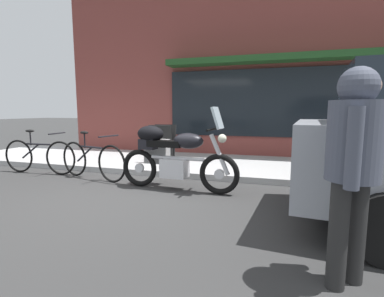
# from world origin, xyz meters

# --- Properties ---
(ground_plane) EXTENTS (80.00, 80.00, 0.00)m
(ground_plane) POSITION_xyz_m (0.00, 0.00, 0.00)
(ground_plane) COLOR #323232
(touring_motorcycle) EXTENTS (2.14, 0.74, 1.41)m
(touring_motorcycle) POSITION_xyz_m (0.62, 0.61, 0.61)
(touring_motorcycle) COLOR black
(touring_motorcycle) RESTS_ON ground_plane
(parked_bicycle) EXTENTS (1.75, 0.60, 0.95)m
(parked_bicycle) POSITION_xyz_m (-1.14, 0.84, 0.39)
(parked_bicycle) COLOR black
(parked_bicycle) RESTS_ON ground_plane
(pedestrian_walking) EXTENTS (0.45, 0.55, 1.66)m
(pedestrian_walking) POSITION_xyz_m (2.91, -1.57, 1.04)
(pedestrian_walking) COLOR #242424
(pedestrian_walking) RESTS_ON ground_plane
(sandwich_board_sign) EXTENTS (0.55, 0.41, 0.89)m
(sandwich_board_sign) POSITION_xyz_m (-0.26, 2.37, 0.57)
(sandwich_board_sign) COLOR black
(sandwich_board_sign) RESTS_ON sidewalk_curb
(second_bicycle_by_cafe) EXTENTS (1.79, 0.48, 0.95)m
(second_bicycle_by_cafe) POSITION_xyz_m (-2.53, 0.93, 0.39)
(second_bicycle_by_cafe) COLOR black
(second_bicycle_by_cafe) RESTS_ON ground_plane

